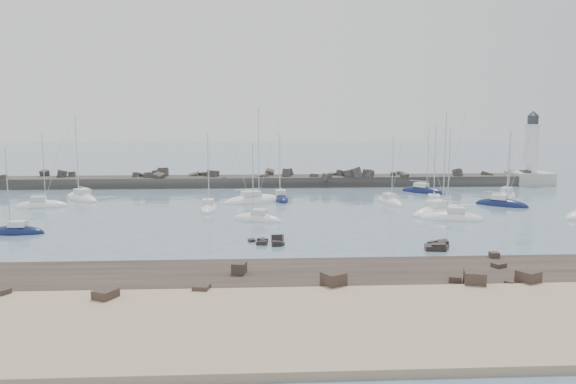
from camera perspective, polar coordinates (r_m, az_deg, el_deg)
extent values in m
plane|color=slate|center=(67.31, 1.10, -3.52)|extent=(400.00, 400.00, 0.00)
cube|color=tan|center=(36.69, 4.86, -13.59)|extent=(140.00, 14.00, 1.00)
cube|color=#2C221E|center=(46.06, 3.12, -9.02)|extent=(140.00, 12.00, 0.70)
cube|color=#2C221E|center=(46.26, -27.08, -9.04)|extent=(1.38, 1.30, 0.53)
cube|color=#2C221E|center=(43.47, 4.65, -8.85)|extent=(2.08, 2.06, 1.09)
cube|color=#2C221E|center=(55.09, 20.22, -6.01)|extent=(0.90, 0.87, 0.50)
cube|color=#2C221E|center=(42.86, -8.78, -9.61)|extent=(1.35, 1.36, 0.46)
cube|color=#2C221E|center=(42.40, -18.04, -9.90)|extent=(1.86, 1.95, 0.76)
cube|color=#2C221E|center=(46.02, 18.44, -8.30)|extent=(1.94, 2.03, 1.07)
cube|color=#2C221E|center=(46.89, -4.99, -7.71)|extent=(1.31, 1.40, 0.91)
cube|color=#2C221E|center=(47.93, 23.22, -7.94)|extent=(1.94, 1.95, 0.99)
cube|color=#2C221E|center=(47.22, 21.60, -8.56)|extent=(0.76, 0.81, 0.25)
cube|color=#2C221E|center=(51.94, 20.62, -6.95)|extent=(1.33, 1.25, 0.36)
cube|color=#2C221E|center=(46.55, 16.64, -8.43)|extent=(1.24, 1.23, 0.45)
cube|color=black|center=(57.82, -0.88, -5.40)|extent=(1.13, 1.15, 0.64)
cube|color=black|center=(58.38, -2.65, -5.29)|extent=(1.27, 1.34, 0.82)
cube|color=black|center=(59.66, -1.05, -4.82)|extent=(1.38, 1.48, 1.25)
cube|color=black|center=(59.91, -2.60, -5.04)|extent=(1.23, 1.23, 0.68)
cube|color=black|center=(57.66, -1.16, -5.31)|extent=(1.07, 0.93, 0.70)
cube|color=black|center=(59.65, -3.72, -5.03)|extent=(0.87, 0.90, 0.62)
cube|color=black|center=(58.15, 15.31, -5.71)|extent=(1.73, 1.59, 1.02)
cube|color=black|center=(59.34, 14.47, -5.15)|extent=(1.12, 1.07, 0.81)
cube|color=black|center=(57.93, 15.09, -5.62)|extent=(1.75, 1.72, 1.30)
cube|color=black|center=(57.79, 14.54, -5.60)|extent=(1.81, 1.63, 0.81)
cube|color=black|center=(59.89, 15.49, -5.16)|extent=(1.22, 1.22, 1.02)
cube|color=#2F2C29|center=(104.64, -4.52, 0.73)|extent=(115.00, 6.00, 3.20)
cube|color=#2F2C29|center=(106.79, -9.57, 1.57)|extent=(2.44, 2.15, 1.84)
cube|color=#2F2C29|center=(107.26, -12.56, 1.82)|extent=(2.04, 2.14, 2.41)
cube|color=#2F2C29|center=(104.04, -12.97, 1.56)|extent=(2.30, 2.40, 1.62)
cube|color=#2F2C29|center=(107.50, -14.68, 1.57)|extent=(1.22, 1.13, 1.31)
cube|color=#2F2C29|center=(117.35, 22.84, 1.86)|extent=(1.67, 1.80, 1.11)
cube|color=#2F2C29|center=(104.19, -0.10, 1.93)|extent=(2.00, 2.01, 1.78)
cube|color=#2F2C29|center=(112.56, 16.76, 1.93)|extent=(1.67, 1.80, 1.67)
cube|color=#2F2C29|center=(102.95, -6.74, 1.37)|extent=(1.57, 1.67, 1.03)
cube|color=#2F2C29|center=(106.61, 4.49, 1.64)|extent=(2.19, 2.14, 1.25)
cube|color=#2F2C29|center=(111.12, -21.06, 1.57)|extent=(1.33, 1.54, 1.67)
cube|color=#2F2C29|center=(106.56, -1.88, 1.96)|extent=(1.92, 1.92, 1.77)
cube|color=#2F2C29|center=(104.03, 6.19, 1.82)|extent=(1.86, 2.03, 1.92)
cube|color=#2F2C29|center=(106.67, -8.21, 1.68)|extent=(2.38, 2.47, 1.59)
cube|color=#2F2C29|center=(104.97, -15.11, 1.17)|extent=(1.43, 1.59, 1.21)
cube|color=#2F2C29|center=(109.49, 11.43, 1.77)|extent=(1.69, 1.79, 1.19)
cube|color=#2F2C29|center=(104.99, -7.63, 1.69)|extent=(2.40, 2.30, 2.09)
cube|color=#2F2C29|center=(117.10, 21.73, 1.74)|extent=(1.96, 2.11, 1.43)
cube|color=#2F2C29|center=(107.25, 10.66, 1.78)|extent=(1.25, 1.36, 0.84)
cube|color=#2F2C29|center=(107.19, -8.74, 1.73)|extent=(1.39, 1.31, 1.13)
cube|color=#2F2C29|center=(113.45, 19.54, 1.60)|extent=(2.80, 2.53, 1.85)
cube|color=#2F2C29|center=(103.81, -2.54, 1.47)|extent=(2.55, 2.21, 1.77)
cube|color=#2F2C29|center=(105.71, 11.75, 1.56)|extent=(1.71, 1.73, 1.15)
cube|color=#2F2C29|center=(106.73, -15.19, 1.58)|extent=(1.18, 1.54, 1.51)
cube|color=#2F2C29|center=(114.71, 23.03, 1.71)|extent=(1.58, 1.75, 1.80)
cube|color=#2F2C29|center=(103.79, 6.94, 1.86)|extent=(2.04, 2.12, 2.14)
cube|color=#2F2C29|center=(105.41, -14.00, 1.57)|extent=(1.83, 2.02, 1.61)
cube|color=#2F2C29|center=(106.78, -14.10, 1.39)|extent=(1.27, 1.12, 0.97)
cube|color=#2F2C29|center=(102.65, 3.92, 1.46)|extent=(2.19, 1.92, 1.81)
cube|color=#2F2C29|center=(107.63, -12.93, 1.72)|extent=(2.97, 3.15, 2.17)
cube|color=#2F2C29|center=(105.80, 5.53, 1.66)|extent=(2.05, 2.27, 1.90)
cube|color=#2F2C29|center=(109.99, 16.88, 1.84)|extent=(2.40, 2.43, 1.83)
cube|color=#2F2C29|center=(111.08, -21.98, 1.64)|extent=(2.48, 2.55, 1.96)
cube|color=#2F2C29|center=(103.46, 2.67, 1.56)|extent=(1.82, 1.63, 1.30)
cube|color=#2F2C29|center=(106.70, 6.69, 1.92)|extent=(3.17, 3.03, 2.52)
cube|color=#2F2C29|center=(108.20, 6.66, 1.97)|extent=(2.13, 1.88, 1.67)
cube|color=#2F2C29|center=(107.39, 5.26, 1.91)|extent=(1.52, 1.53, 1.48)
cube|color=#2F2C29|center=(104.55, 8.14, 1.69)|extent=(2.58, 2.66, 2.31)
cube|color=#2F2C29|center=(106.98, 0.15, 2.00)|extent=(1.65, 1.43, 1.70)
cube|color=#2F2C29|center=(112.09, -27.02, 1.21)|extent=(2.21, 1.99, 1.67)
cube|color=#2F2C29|center=(114.09, -23.50, 1.73)|extent=(1.71, 1.86, 1.57)
cube|color=#ABABA6|center=(116.69, 23.31, 1.15)|extent=(7.00, 7.00, 3.00)
cylinder|color=white|center=(116.19, 23.48, 4.08)|extent=(2.50, 2.50, 9.00)
cylinder|color=white|center=(116.02, 23.60, 6.26)|extent=(3.20, 3.20, 0.25)
cylinder|color=#30343A|center=(116.00, 23.62, 6.69)|extent=(2.00, 2.00, 1.60)
cone|color=#30343A|center=(115.99, 23.66, 7.34)|extent=(2.20, 2.20, 1.00)
ellipsoid|color=white|center=(88.47, -23.73, -1.38)|extent=(7.53, 3.51, 1.99)
cube|color=silver|center=(88.37, -24.01, -0.63)|extent=(2.26, 1.80, 0.68)
cylinder|color=silver|center=(87.68, -23.57, 2.33)|extent=(0.12, 0.12, 9.77)
cylinder|color=silver|center=(88.38, -24.35, -0.24)|extent=(2.87, 0.62, 0.10)
ellipsoid|color=white|center=(93.71, -20.26, -0.70)|extent=(7.97, 8.33, 2.27)
cube|color=silver|center=(93.13, -20.18, 0.08)|extent=(2.97, 3.02, 0.73)
cylinder|color=silver|center=(93.60, -20.65, 3.53)|extent=(0.13, 0.13, 11.89)
cylinder|color=silver|center=(92.49, -20.04, 0.45)|extent=(2.46, 2.66, 0.10)
ellipsoid|color=#101A43|center=(70.40, -25.95, -3.79)|extent=(6.55, 2.18, 1.82)
cube|color=silver|center=(70.06, -25.76, -2.93)|extent=(1.85, 1.36, 0.63)
cylinder|color=silver|center=(69.81, -26.60, 0.37)|extent=(0.11, 0.11, 8.78)
cylinder|color=silver|center=(69.78, -25.45, -2.47)|extent=(2.60, 0.16, 0.09)
ellipsoid|color=white|center=(79.71, -8.08, -1.75)|extent=(2.40, 7.35, 1.97)
cube|color=silver|center=(79.17, -8.12, -0.96)|extent=(1.51, 2.07, 0.66)
cylinder|color=silver|center=(79.52, -8.11, 2.43)|extent=(0.11, 0.11, 9.87)
cylinder|color=silver|center=(78.57, -8.17, -0.58)|extent=(0.15, 2.92, 0.09)
ellipsoid|color=white|center=(85.60, -3.45, -1.00)|extent=(10.30, 6.50, 2.33)
cube|color=silver|center=(85.22, -3.76, -0.14)|extent=(3.30, 2.87, 0.69)
cylinder|color=silver|center=(85.02, -2.99, 4.13)|extent=(0.12, 0.12, 13.32)
cylinder|color=silver|center=(84.89, -4.20, 0.27)|extent=(3.70, 1.56, 0.10)
ellipsoid|color=white|center=(71.05, -3.17, -2.88)|extent=(6.86, 4.59, 1.84)
cube|color=silver|center=(70.72, -2.93, -2.02)|extent=(2.23, 1.98, 0.63)
cylinder|color=silver|center=(70.47, -3.59, 1.34)|extent=(0.11, 0.11, 8.92)
cylinder|color=silver|center=(70.43, -2.59, -1.58)|extent=(2.44, 1.17, 0.09)
ellipsoid|color=white|center=(85.69, 10.30, -1.11)|extent=(3.87, 7.35, 1.87)
cube|color=silver|center=(85.83, 10.21, -0.35)|extent=(1.86, 2.26, 0.62)
cylinder|color=silver|center=(84.51, 10.57, 2.54)|extent=(0.11, 0.11, 9.48)
cylinder|color=silver|center=(86.18, 10.06, 0.08)|extent=(0.79, 2.74, 0.09)
ellipsoid|color=white|center=(78.11, 15.06, -2.15)|extent=(9.50, 6.89, 2.44)
cube|color=silver|center=(77.55, 14.87, -1.14)|extent=(3.16, 2.86, 0.80)
cylinder|color=silver|center=(77.73, 15.64, 3.20)|extent=(0.14, 0.14, 12.48)
cylinder|color=silver|center=(76.97, 14.55, -0.63)|extent=(3.31, 1.85, 0.11)
ellipsoid|color=#101A43|center=(98.48, 13.57, -0.02)|extent=(7.44, 7.23, 2.08)
cube|color=silver|center=(98.49, 13.39, 0.70)|extent=(2.71, 2.68, 0.68)
cylinder|color=silver|center=(97.54, 14.03, 3.57)|extent=(0.12, 0.12, 10.70)
cylinder|color=silver|center=(98.67, 13.12, 1.10)|extent=(2.37, 2.25, 0.10)
ellipsoid|color=white|center=(74.54, 16.33, -2.68)|extent=(8.23, 4.15, 2.09)
cube|color=silver|center=(74.37, 16.67, -1.75)|extent=(2.51, 2.04, 0.69)
cylinder|color=silver|center=(73.60, 16.03, 2.09)|extent=(0.12, 0.12, 10.64)
cylinder|color=silver|center=(74.34, 17.11, -1.27)|extent=(3.09, 0.81, 0.10)
ellipsoid|color=white|center=(85.17, 14.59, -1.30)|extent=(4.20, 8.25, 2.10)
cube|color=silver|center=(84.60, 14.64, -0.51)|extent=(2.06, 2.52, 0.70)
cylinder|color=silver|center=(85.04, 14.70, 2.91)|extent=(0.12, 0.12, 10.66)
cylinder|color=silver|center=(83.96, 14.68, -0.13)|extent=(0.82, 3.10, 0.10)
ellipsoid|color=white|center=(96.29, 21.35, -0.53)|extent=(6.01, 6.94, 2.13)
cube|color=silver|center=(95.78, 21.34, 0.20)|extent=(2.33, 2.43, 0.77)
cylinder|color=silver|center=(96.21, 21.60, 2.85)|extent=(0.13, 0.13, 9.53)
cylinder|color=silver|center=(95.21, 21.30, 0.60)|extent=(1.80, 2.31, 0.11)
ellipsoid|color=#101A43|center=(87.59, -0.77, -0.78)|extent=(2.90, 7.20, 2.03)
cube|color=silver|center=(87.07, -0.74, -0.02)|extent=(1.61, 2.10, 0.72)
cylinder|color=silver|center=(87.46, -0.83, 2.90)|extent=(0.12, 0.12, 9.46)
cylinder|color=silver|center=(86.49, -0.69, 0.37)|extent=(0.40, 2.80, 0.10)
ellipsoid|color=#101A43|center=(88.00, 20.88, -1.27)|extent=(7.40, 6.45, 2.04)
cube|color=silver|center=(87.91, 20.69, -0.48)|extent=(2.60, 2.49, 0.68)
cylinder|color=silver|center=(87.16, 21.47, 2.56)|extent=(0.12, 0.12, 10.18)
cylinder|color=silver|center=(87.95, 20.37, -0.04)|extent=(2.45, 1.91, 0.10)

